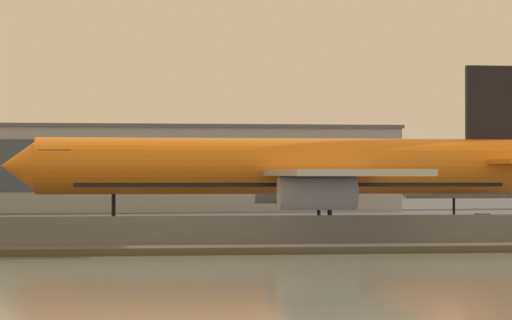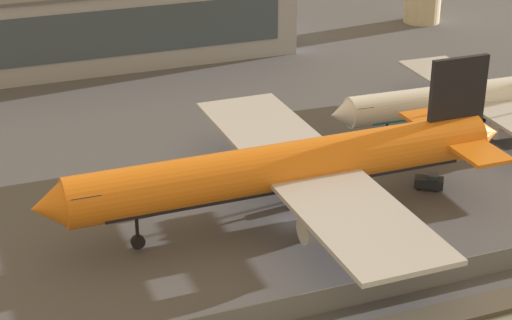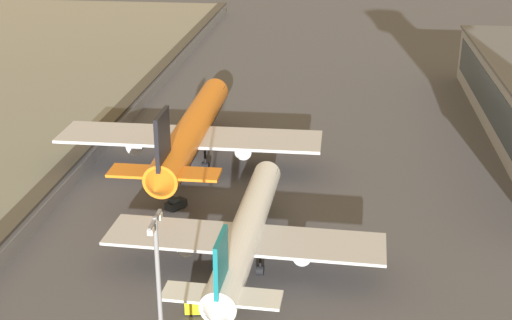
{
  "view_description": "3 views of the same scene",
  "coord_description": "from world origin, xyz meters",
  "views": [
    {
      "loc": [
        -13.9,
        -89.09,
        5.45
      ],
      "look_at": [
        -3.53,
        3.55,
        6.8
      ],
      "focal_mm": 70.0,
      "sensor_mm": 36.0,
      "label": 1
    },
    {
      "loc": [
        -32.34,
        -72.05,
        43.32
      ],
      "look_at": [
        -2.41,
        5.04,
        5.42
      ],
      "focal_mm": 60.0,
      "sensor_mm": 36.0,
      "label": 2
    },
    {
      "loc": [
        110.53,
        24.96,
        46.35
      ],
      "look_at": [
        5.14,
        12.26,
        3.43
      ],
      "focal_mm": 50.0,
      "sensor_mm": 36.0,
      "label": 3
    }
  ],
  "objects": [
    {
      "name": "cargo_jet_orange",
      "position": [
        -0.04,
        0.74,
        5.99
      ],
      "size": [
        51.53,
        43.63,
        15.7
      ],
      "color": "orange",
      "rests_on": "ground"
    },
    {
      "name": "terminal_building",
      "position": [
        -19.61,
        61.78,
        6.36
      ],
      "size": [
        87.03,
        17.33,
        12.7
      ],
      "color": "#9EA3AD",
      "rests_on": "ground"
    },
    {
      "name": "ground_plane",
      "position": [
        0.0,
        0.0,
        0.0
      ],
      "size": [
        500.0,
        500.0,
        0.0
      ],
      "primitive_type": "plane",
      "color": "#4C4C51"
    },
    {
      "name": "passenger_jet_white_teal",
      "position": [
        32.25,
        14.3,
        4.68
      ],
      "size": [
        40.83,
        34.8,
        12.25
      ],
      "color": "white",
      "rests_on": "ground"
    },
    {
      "name": "baggage_tug",
      "position": [
        17.35,
        1.74,
        0.81
      ],
      "size": [
        3.55,
        3.12,
        1.8
      ],
      "color": "#1E2328",
      "rests_on": "ground"
    },
    {
      "name": "perimeter_fence",
      "position": [
        0.0,
        -16.0,
        1.21
      ],
      "size": [
        280.0,
        0.1,
        2.41
      ],
      "color": "slate",
      "rests_on": "ground"
    }
  ]
}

